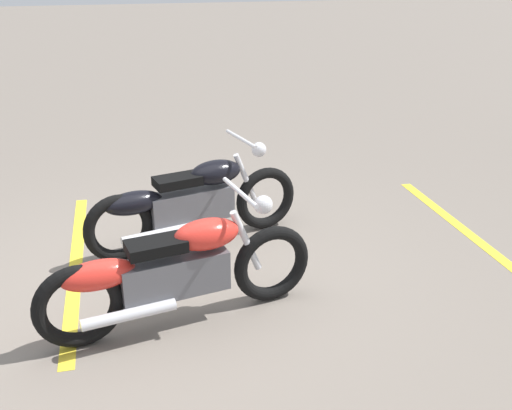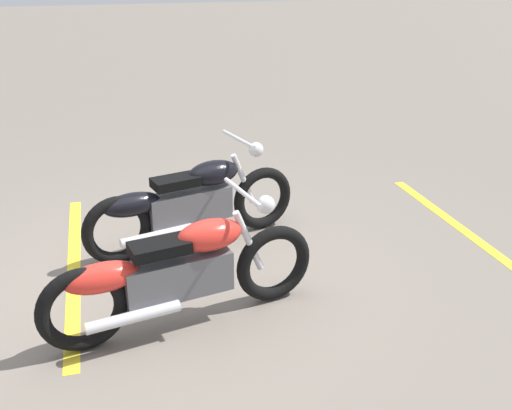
# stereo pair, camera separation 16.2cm
# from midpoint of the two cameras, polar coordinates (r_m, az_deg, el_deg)

# --- Properties ---
(ground_plane) EXTENTS (60.00, 60.00, 0.00)m
(ground_plane) POSITION_cam_midpoint_polar(r_m,az_deg,el_deg) (5.46, -9.74, -7.22)
(ground_plane) COLOR slate
(motorcycle_bright_foreground) EXTENTS (2.21, 0.74, 1.04)m
(motorcycle_bright_foreground) POSITION_cam_midpoint_polar(r_m,az_deg,el_deg) (4.64, -8.51, -6.37)
(motorcycle_bright_foreground) COLOR black
(motorcycle_bright_foreground) RESTS_ON ground
(motorcycle_dark_foreground) EXTENTS (2.18, 0.81, 1.04)m
(motorcycle_dark_foreground) POSITION_cam_midpoint_polar(r_m,az_deg,el_deg) (5.87, -7.21, 0.22)
(motorcycle_dark_foreground) COLOR black
(motorcycle_dark_foreground) RESTS_ON ground
(parking_stripe_near) EXTENTS (0.13, 3.20, 0.01)m
(parking_stripe_near) POSITION_cam_midpoint_polar(r_m,az_deg,el_deg) (5.90, -17.67, -5.61)
(parking_stripe_near) COLOR yellow
(parking_stripe_near) RESTS_ON ground
(parking_stripe_mid) EXTENTS (0.13, 3.20, 0.01)m
(parking_stripe_mid) POSITION_cam_midpoint_polar(r_m,az_deg,el_deg) (6.56, 19.11, -2.79)
(parking_stripe_mid) COLOR yellow
(parking_stripe_mid) RESTS_ON ground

